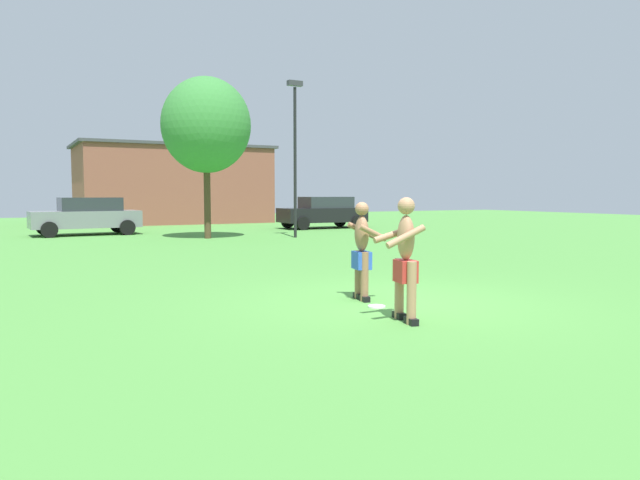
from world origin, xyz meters
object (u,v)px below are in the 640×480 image
Objects in this scene: car_black_mid_lot at (323,212)px; frisbee at (377,306)px; player_near at (362,249)px; car_gray_near_post at (87,215)px; lamp_post at (295,143)px; player_in_red at (405,257)px; tree_left_field at (206,125)px.

frisbee is at bearing -116.07° from car_black_mid_lot.
car_black_mid_lot is at bearing 63.47° from player_near.
car_gray_near_post is 9.41m from lamp_post.
lamp_post is at bearing -128.47° from car_black_mid_lot.
player_in_red reaches higher than car_black_mid_lot.
tree_left_field reaches higher than car_black_mid_lot.
player_in_red is 15.90m from lamp_post.
player_in_red is 21.76m from car_black_mid_lot.
car_black_mid_lot is (9.34, 19.65, -0.07)m from player_in_red.
player_in_red is 0.39× the size of car_gray_near_post.
tree_left_field reaches higher than player_near.
frisbee is at bearing 77.66° from player_in_red.
car_black_mid_lot is at bearing 51.53° from lamp_post.
lamp_post is at bearing 68.86° from player_near.
frisbee is (-0.14, -0.65, -0.83)m from player_near.
tree_left_field is (-7.17, -3.79, 3.53)m from car_black_mid_lot.
player_near is 0.37× the size of car_gray_near_post.
lamp_post is at bearing -37.07° from car_gray_near_post.
lamp_post reaches higher than car_black_mid_lot.
player_near is 5.94× the size of frisbee.
tree_left_field is (-3.22, 1.17, 0.63)m from lamp_post.
player_near is 20.09m from car_black_mid_lot.
car_black_mid_lot is 6.98m from lamp_post.
car_gray_near_post is 6.76m from tree_left_field.
frisbee is 0.04× the size of tree_left_field.
player_near reaches higher than frisbee.
tree_left_field is (1.94, 14.83, 4.35)m from frisbee.
player_in_red is at bearing -102.15° from player_near.
player_in_red is 16.38m from tree_left_field.
car_gray_near_post is at bearing 177.78° from car_black_mid_lot.
player_in_red reaches higher than player_near.
lamp_post is 0.99× the size of tree_left_field.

